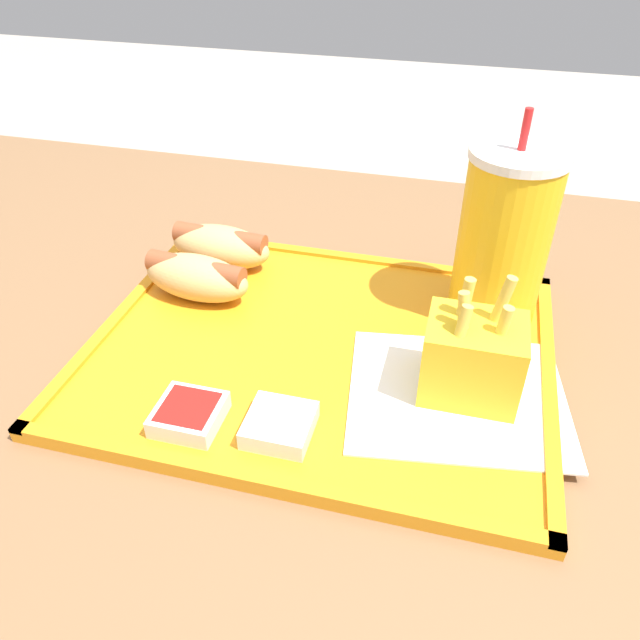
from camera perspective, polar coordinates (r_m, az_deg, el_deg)
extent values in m
cube|color=brown|center=(0.85, 0.85, -23.14)|extent=(1.40, 0.88, 0.72)
cube|color=orange|center=(0.58, 0.00, -2.77)|extent=(0.42, 0.33, 0.01)
cube|color=orange|center=(0.47, -5.14, -14.29)|extent=(0.42, 0.01, 0.00)
cube|color=orange|center=(0.71, 3.31, 5.72)|extent=(0.42, 0.01, 0.00)
cube|color=orange|center=(0.65, -17.69, 0.71)|extent=(0.01, 0.33, 0.00)
cube|color=orange|center=(0.57, 20.21, -5.31)|extent=(0.01, 0.33, 0.00)
cube|color=white|center=(0.54, 12.41, -6.70)|extent=(0.20, 0.18, 0.00)
cylinder|color=gold|center=(0.60, 16.40, 6.91)|extent=(0.08, 0.08, 0.16)
cylinder|color=silver|center=(0.57, 17.86, 14.21)|extent=(0.09, 0.09, 0.01)
cylinder|color=red|center=(0.56, 18.28, 16.22)|extent=(0.01, 0.01, 0.03)
ellipsoid|color=tan|center=(0.69, -9.06, 6.65)|extent=(0.12, 0.06, 0.05)
cylinder|color=brown|center=(0.69, -9.13, 7.38)|extent=(0.11, 0.03, 0.02)
ellipsoid|color=tan|center=(0.64, -11.20, 3.83)|extent=(0.12, 0.06, 0.05)
cylinder|color=brown|center=(0.64, -11.30, 4.59)|extent=(0.11, 0.03, 0.02)
cube|color=gold|center=(0.52, 13.74, -3.55)|extent=(0.08, 0.06, 0.07)
cylinder|color=#E5C14C|center=(0.50, 16.01, -1.73)|extent=(0.01, 0.01, 0.06)
cylinder|color=#E5C14C|center=(0.51, 15.67, -0.14)|extent=(0.02, 0.01, 0.08)
cylinder|color=#E5C14C|center=(0.49, 12.41, -2.24)|extent=(0.02, 0.02, 0.07)
cylinder|color=#E5C14C|center=(0.51, 12.68, -0.09)|extent=(0.02, 0.02, 0.07)
cylinder|color=#E5C14C|center=(0.50, 12.92, -1.16)|extent=(0.02, 0.02, 0.07)
cylinder|color=#E5C14C|center=(0.51, 12.82, 0.28)|extent=(0.01, 0.01, 0.08)
cube|color=silver|center=(0.49, -3.72, -9.56)|extent=(0.05, 0.05, 0.02)
cube|color=white|center=(0.49, -3.76, -8.95)|extent=(0.04, 0.04, 0.00)
cube|color=silver|center=(0.51, -11.88, -8.45)|extent=(0.05, 0.05, 0.02)
cube|color=#B21914|center=(0.51, -11.99, -7.84)|extent=(0.04, 0.04, 0.00)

